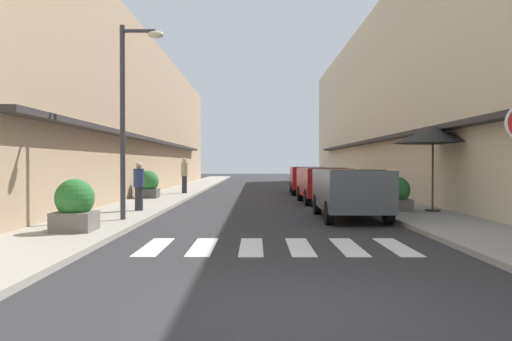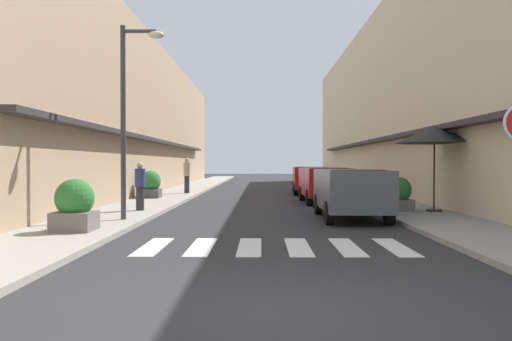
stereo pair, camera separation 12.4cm
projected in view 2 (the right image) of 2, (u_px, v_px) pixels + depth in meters
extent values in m
plane|color=#2B2B2D|center=(266.00, 196.00, 25.59)|extent=(110.11, 110.11, 0.00)
cube|color=#9E998E|center=(174.00, 195.00, 25.63)|extent=(2.44, 70.07, 0.12)
cube|color=gray|center=(359.00, 195.00, 25.55)|extent=(2.44, 70.07, 0.12)
cube|color=tan|center=(109.00, 117.00, 27.11)|extent=(5.00, 47.04, 8.28)
cube|color=#332D2D|center=(160.00, 142.00, 27.11)|extent=(0.50, 32.93, 0.16)
cube|color=beige|center=(424.00, 101.00, 26.95)|extent=(5.00, 47.04, 9.90)
cube|color=#332D2D|center=(372.00, 142.00, 27.00)|extent=(0.50, 32.93, 0.16)
cube|color=silver|center=(153.00, 247.00, 10.01)|extent=(0.45, 2.20, 0.01)
cube|color=silver|center=(201.00, 247.00, 10.00)|extent=(0.45, 2.20, 0.01)
cube|color=silver|center=(250.00, 247.00, 9.99)|extent=(0.45, 2.20, 0.01)
cube|color=silver|center=(298.00, 247.00, 9.98)|extent=(0.45, 2.20, 0.01)
cube|color=silver|center=(347.00, 247.00, 9.98)|extent=(0.45, 2.20, 0.01)
cube|color=silver|center=(395.00, 247.00, 9.97)|extent=(0.45, 2.20, 0.01)
cube|color=#4C5156|center=(350.00, 189.00, 15.01)|extent=(1.78, 4.26, 1.13)
cube|color=black|center=(352.00, 179.00, 14.80)|extent=(1.49, 2.39, 0.56)
cylinder|color=black|center=(318.00, 204.00, 16.43)|extent=(0.22, 0.64, 0.64)
cylinder|color=black|center=(368.00, 204.00, 16.41)|extent=(0.22, 0.64, 0.64)
cylinder|color=black|center=(329.00, 213.00, 13.63)|extent=(0.22, 0.64, 0.64)
cylinder|color=black|center=(389.00, 213.00, 13.61)|extent=(0.22, 0.64, 0.64)
cube|color=maroon|center=(324.00, 182.00, 21.10)|extent=(1.84, 4.05, 1.13)
cube|color=black|center=(325.00, 174.00, 20.89)|extent=(1.52, 2.28, 0.56)
cylinder|color=black|center=(302.00, 193.00, 22.42)|extent=(0.23, 0.64, 0.64)
cylinder|color=black|center=(338.00, 193.00, 22.44)|extent=(0.23, 0.64, 0.64)
cylinder|color=black|center=(309.00, 197.00, 19.77)|extent=(0.23, 0.64, 0.64)
cylinder|color=black|center=(350.00, 197.00, 19.79)|extent=(0.23, 0.64, 0.64)
cube|color=maroon|center=(310.00, 178.00, 27.29)|extent=(1.91, 4.39, 1.13)
cube|color=black|center=(310.00, 172.00, 27.07)|extent=(1.56, 2.48, 0.56)
cylinder|color=black|center=(294.00, 187.00, 28.76)|extent=(0.24, 0.65, 0.64)
cylinder|color=black|center=(323.00, 187.00, 28.69)|extent=(0.24, 0.65, 0.64)
cylinder|color=black|center=(296.00, 189.00, 25.91)|extent=(0.24, 0.65, 0.64)
cylinder|color=black|center=(327.00, 189.00, 25.84)|extent=(0.24, 0.65, 0.64)
cylinder|color=#38383D|center=(123.00, 123.00, 13.82)|extent=(0.14, 0.14, 5.25)
cylinder|color=#38383D|center=(139.00, 31.00, 13.78)|extent=(0.90, 0.10, 0.10)
ellipsoid|color=beige|center=(156.00, 35.00, 13.77)|extent=(0.44, 0.28, 0.20)
cylinder|color=#262626|center=(434.00, 210.00, 16.17)|extent=(0.48, 0.48, 0.06)
cylinder|color=#4C3823|center=(434.00, 173.00, 16.16)|extent=(0.06, 0.06, 2.44)
cone|color=black|center=(434.00, 134.00, 16.14)|extent=(2.45, 2.45, 0.55)
cube|color=slate|center=(75.00, 221.00, 11.53)|extent=(0.88, 0.88, 0.43)
sphere|color=#2D7533|center=(75.00, 198.00, 11.52)|extent=(0.88, 0.88, 0.88)
cube|color=slate|center=(398.00, 205.00, 16.39)|extent=(0.86, 0.86, 0.37)
sphere|color=#2D7533|center=(398.00, 190.00, 16.38)|extent=(0.85, 0.85, 0.85)
cube|color=#4C4C4C|center=(150.00, 193.00, 22.59)|extent=(0.90, 0.90, 0.40)
sphere|color=#2D7533|center=(150.00, 181.00, 22.59)|extent=(0.95, 0.95, 0.95)
cylinder|color=#282B33|center=(140.00, 199.00, 16.52)|extent=(0.26, 0.26, 0.76)
cylinder|color=navy|center=(140.00, 178.00, 16.51)|extent=(0.34, 0.34, 0.60)
sphere|color=tan|center=(140.00, 165.00, 16.51)|extent=(0.20, 0.20, 0.20)
cylinder|color=#282B33|center=(187.00, 185.00, 26.07)|extent=(0.26, 0.26, 0.88)
cylinder|color=tan|center=(187.00, 169.00, 26.06)|extent=(0.34, 0.34, 0.70)
sphere|color=tan|center=(187.00, 160.00, 26.06)|extent=(0.24, 0.24, 0.24)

